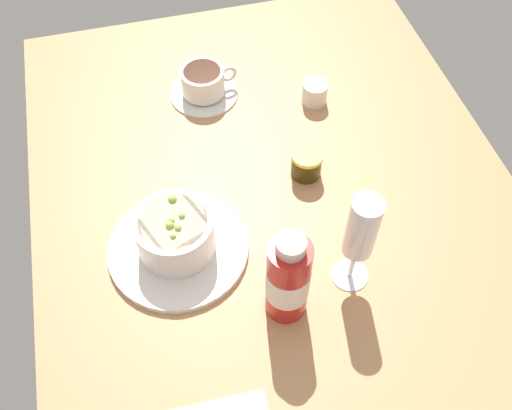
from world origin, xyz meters
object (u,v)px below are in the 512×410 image
object	(u,v)px
coffee_cup	(204,84)
jam_jar	(306,163)
creamer_jug	(315,92)
sauce_bottle_red	(288,279)
porridge_bowl	(176,238)
wine_glass	(361,232)

from	to	relation	value
coffee_cup	jam_jar	xyz separation A→B (cm)	(24.57, 13.52, -0.13)
creamer_jug	sauce_bottle_red	distance (cm)	45.58
creamer_jug	jam_jar	xyz separation A→B (cm)	(17.24, -7.14, 0.38)
sauce_bottle_red	porridge_bowl	bearing A→B (deg)	-134.56
coffee_cup	wine_glass	world-z (taller)	wine_glass
porridge_bowl	coffee_cup	distance (cm)	36.69
coffee_cup	creamer_jug	world-z (taller)	coffee_cup
coffee_cup	jam_jar	size ratio (longest dim) A/B	2.46
porridge_bowl	wine_glass	xyz separation A→B (cm)	(11.43, 25.47, 8.83)
porridge_bowl	creamer_jug	bearing A→B (deg)	130.61
porridge_bowl	jam_jar	bearing A→B (deg)	112.39
creamer_jug	wine_glass	bearing A→B (deg)	-9.66
coffee_cup	jam_jar	world-z (taller)	coffee_cup
wine_glass	sauce_bottle_red	distance (cm)	12.35
creamer_jug	jam_jar	world-z (taller)	jam_jar
creamer_jug	wine_glass	distance (cm)	40.84
wine_glass	jam_jar	distance (cm)	23.89
jam_jar	sauce_bottle_red	distance (cm)	27.12
coffee_cup	wine_glass	size ratio (longest dim) A/B	0.72
jam_jar	coffee_cup	bearing A→B (deg)	-151.16
jam_jar	sauce_bottle_red	world-z (taller)	sauce_bottle_red
wine_glass	jam_jar	world-z (taller)	wine_glass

